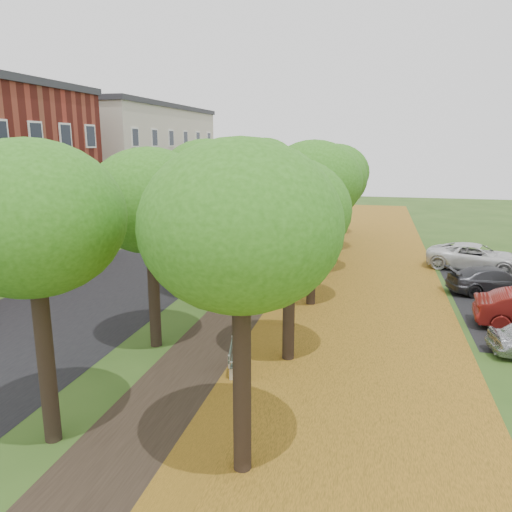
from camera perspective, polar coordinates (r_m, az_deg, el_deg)
The scene contains 10 objects.
ground at distance 12.94m, azimuth -13.55°, elevation -20.92°, with size 120.00×120.00×0.00m, color #2D4C19.
street_asphalt at distance 28.48m, azimuth -13.54°, elevation -2.00°, with size 8.00×70.00×0.01m, color black.
footpath at distance 26.02m, azimuth 1.39°, elevation -3.04°, with size 3.20×70.00×0.01m, color black.
leaf_verge at distance 25.50m, azimuth 12.47°, elevation -3.67°, with size 7.50×70.00×0.01m, color #AB711F.
tree_row_west at distance 25.65m, azimuth -3.41°, elevation 8.42°, with size 4.20×34.20×6.97m.
tree_row_east at distance 24.71m, azimuth 7.43°, elevation 8.17°, with size 4.20×34.20×6.97m.
building_cream at distance 47.96m, azimuth -14.41°, elevation 10.15°, with size 10.30×20.30×10.40m.
bench at distance 16.28m, azimuth -2.21°, elevation -11.46°, with size 0.83×1.76×0.80m.
car_grey at distance 26.56m, azimuth 25.62°, elevation -2.57°, with size 1.80×4.42×1.28m, color #313236.
car_white at distance 31.11m, azimuth 23.85°, elevation -0.11°, with size 2.46×5.34×1.48m, color silver.
Camera 1 is at (5.16, -9.49, 7.11)m, focal length 35.00 mm.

